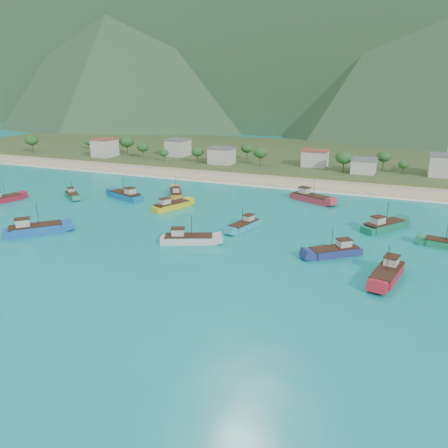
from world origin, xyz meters
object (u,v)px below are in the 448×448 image
at_px(boat_13, 171,206).
at_px(boat_21, 72,195).
at_px(boat_25, 244,226).
at_px(boat_19, 383,226).
at_px(boat_14, 176,194).
at_px(boat_18, 387,274).
at_px(boat_4, 188,240).
at_px(boat_0, 335,252).
at_px(boat_5, 126,196).
at_px(boat_6, 310,198).
at_px(boat_23, 35,230).
at_px(boat_15, 3,200).

height_order(boat_13, boat_21, boat_13).
bearing_deg(boat_25, boat_19, -145.02).
xyz_separation_m(boat_14, boat_21, (-27.23, -13.47, -0.18)).
xyz_separation_m(boat_18, boat_25, (-31.94, 16.37, -0.17)).
bearing_deg(boat_14, boat_4, -89.18).
relative_size(boat_0, boat_21, 1.16).
height_order(boat_18, boat_21, boat_18).
xyz_separation_m(boat_0, boat_25, (-21.98, 9.00, -0.08)).
height_order(boat_13, boat_18, boat_18).
height_order(boat_0, boat_5, boat_5).
bearing_deg(boat_6, boat_5, -44.11).
relative_size(boat_6, boat_18, 1.07).
distance_m(boat_5, boat_19, 70.93).
xyz_separation_m(boat_0, boat_14, (-51.92, 30.56, 0.01)).
bearing_deg(boat_23, boat_21, 159.95).
height_order(boat_14, boat_18, boat_18).
bearing_deg(boat_13, boat_14, 136.47).
distance_m(boat_5, boat_18, 78.88).
height_order(boat_13, boat_14, boat_13).
distance_m(boat_21, boat_23, 33.65).
bearing_deg(boat_21, boat_6, 146.06).
height_order(boat_0, boat_21, boat_0).
bearing_deg(boat_5, boat_21, 125.32).
relative_size(boat_0, boat_25, 0.98).
relative_size(boat_0, boat_13, 0.89).
bearing_deg(boat_6, boat_4, 6.25).
bearing_deg(boat_6, boat_18, 51.93).
relative_size(boat_0, boat_23, 0.86).
bearing_deg(boat_25, boat_4, 76.12).
distance_m(boat_19, boat_21, 86.71).
height_order(boat_0, boat_13, boat_13).
distance_m(boat_14, boat_25, 36.90).
relative_size(boat_6, boat_13, 1.12).
bearing_deg(boat_18, boat_25, -16.49).
distance_m(boat_18, boat_23, 73.54).
relative_size(boat_4, boat_23, 0.97).
relative_size(boat_13, boat_23, 0.96).
xyz_separation_m(boat_4, boat_18, (39.25, -2.45, 0.04)).
bearing_deg(boat_5, boat_15, 138.65).
relative_size(boat_5, boat_18, 1.07).
relative_size(boat_4, boat_25, 1.11).
distance_m(boat_4, boat_18, 39.33).
bearing_deg(boat_5, boat_0, -89.31).
distance_m(boat_13, boat_14, 14.65).
xyz_separation_m(boat_6, boat_25, (-8.46, -31.03, -0.26)).
relative_size(boat_6, boat_25, 1.24).
bearing_deg(boat_6, boat_25, 10.33).
bearing_deg(boat_6, boat_13, -29.24).
distance_m(boat_6, boat_21, 69.52).
relative_size(boat_13, boat_21, 1.30).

